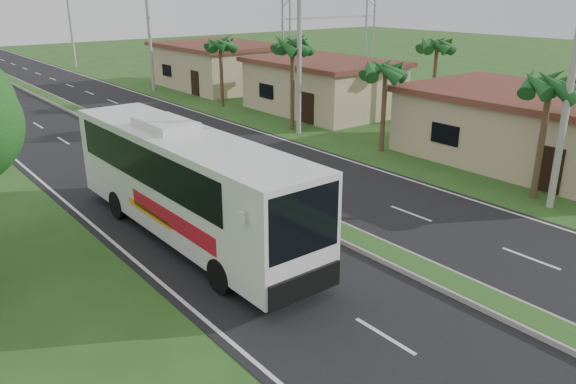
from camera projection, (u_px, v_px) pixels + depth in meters
ground at (467, 293)px, 16.27m from camera, size 180.00×180.00×0.00m
road_asphalt at (157, 149)px, 31.00m from camera, size 14.00×160.00×0.02m
median_strip at (157, 147)px, 30.97m from camera, size 1.20×160.00×0.18m
lane_edge_left at (30, 172)px, 27.08m from camera, size 0.12×160.00×0.01m
lane_edge_right at (256, 131)px, 34.92m from camera, size 0.12×160.00×0.01m
shop_near at (534, 127)px, 28.28m from camera, size 8.60×12.60×3.52m
shop_mid at (323, 85)px, 40.04m from camera, size 7.60×10.60×3.67m
shop_far at (219, 65)px, 50.32m from camera, size 8.60×11.60×3.82m
palm_verge_a at (550, 85)px, 22.14m from camera, size 2.40×2.40×5.45m
palm_verge_b at (386, 70)px, 29.13m from camera, size 2.40×2.40×5.05m
palm_verge_c at (292, 46)px, 33.67m from camera, size 2.40×2.40×5.85m
palm_verge_d at (220, 44)px, 40.79m from camera, size 2.40×2.40×5.25m
palm_behind_shop at (437, 45)px, 35.88m from camera, size 2.40×2.40×5.65m
utility_pole_a at (574, 65)px, 20.79m from camera, size 1.60×0.28×11.00m
utility_pole_b at (299, 27)px, 32.36m from camera, size 3.20×0.28×12.00m
utility_pole_c at (149, 23)px, 47.31m from camera, size 1.60×0.28×11.00m
utility_pole_d at (70, 17)px, 62.12m from camera, size 1.60×0.28×10.50m
billboard_lattice at (331, 8)px, 48.92m from camera, size 10.18×1.18×12.07m
coach_bus_main at (185, 178)px, 19.19m from camera, size 2.75×12.53×4.04m
motorcyclist at (244, 184)px, 22.95m from camera, size 1.81×0.89×2.25m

